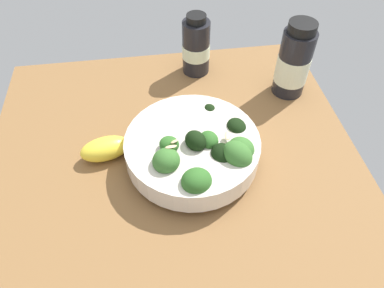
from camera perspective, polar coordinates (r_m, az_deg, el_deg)
name	(u,v)px	position (r cm, az deg, el deg)	size (l,w,h in cm)	color
ground_plane	(176,170)	(61.67, -2.62, -4.09)	(62.79, 62.79, 3.82)	brown
bowl_of_broccoli	(195,148)	(57.42, 0.40, -0.62)	(21.59, 22.22, 8.70)	silver
lemon_wedge	(105,149)	(61.24, -13.60, -0.74)	(8.26, 4.25, 3.85)	yellow
bottle_tall	(196,47)	(75.06, 0.64, 15.17)	(5.66, 5.66, 12.71)	black
bottle_short	(294,63)	(71.63, 15.83, 12.31)	(6.24, 6.24, 14.95)	black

